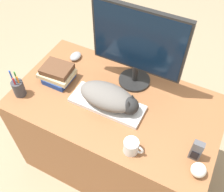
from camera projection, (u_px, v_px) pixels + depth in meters
The scene contains 10 objects.
desk at pixel (115, 135), 1.87m from camera, with size 1.25×0.71×0.76m.
keyboard at pixel (107, 104), 1.55m from camera, with size 0.45×0.17×0.02m.
cat at pixel (110, 97), 1.49m from camera, with size 0.37×0.18×0.12m.
monitor at pixel (138, 44), 1.46m from camera, with size 0.55×0.20×0.52m.
computer_mouse at pixel (76, 56), 1.81m from camera, with size 0.07×0.09×0.04m.
coffee_mug at pixel (132, 147), 1.33m from camera, with size 0.11×0.08×0.09m.
pen_cup at pixel (19, 88), 1.57m from camera, with size 0.07×0.07×0.20m.
baseball at pixel (198, 170), 1.26m from camera, with size 0.08×0.08×0.08m.
phone at pixel (196, 151), 1.29m from camera, with size 0.05×0.03×0.14m.
book_stack at pixel (58, 74), 1.66m from camera, with size 0.21×0.17×0.11m.
Camera 1 is at (0.43, -0.54, 1.99)m, focal length 42.00 mm.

